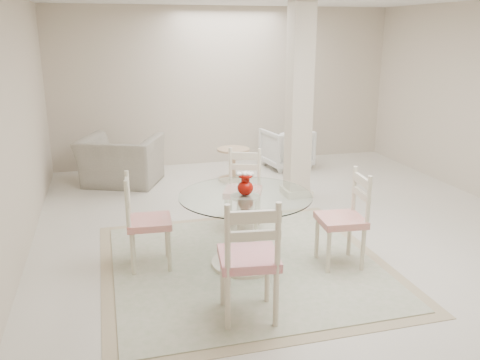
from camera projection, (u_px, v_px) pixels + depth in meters
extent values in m
plane|color=silver|center=(296.00, 232.00, 6.03)|extent=(7.00, 7.00, 0.00)
cube|color=beige|center=(226.00, 87.00, 8.89)|extent=(6.00, 0.02, 2.70)
cube|color=beige|center=(10.00, 132.00, 4.90)|extent=(0.02, 7.00, 2.70)
cube|color=beige|center=(299.00, 102.00, 6.97)|extent=(0.30, 0.30, 2.70)
cube|color=tan|center=(245.00, 265.00, 5.16)|extent=(2.84, 2.84, 0.01)
cube|color=beige|center=(245.00, 264.00, 5.16)|extent=(2.60, 2.60, 0.01)
cylinder|color=beige|center=(245.00, 263.00, 5.15)|extent=(0.68, 0.68, 0.05)
cylinder|color=beige|center=(245.00, 230.00, 5.05)|extent=(0.17, 0.17, 0.70)
cylinder|color=beige|center=(245.00, 198.00, 4.96)|extent=(0.28, 0.28, 0.03)
cylinder|color=white|center=(245.00, 196.00, 4.95)|extent=(1.31, 1.31, 0.01)
ellipsoid|color=#9E0C04|center=(245.00, 188.00, 4.93)|extent=(0.16, 0.16, 0.15)
cylinder|color=#9E0C04|center=(245.00, 179.00, 4.90)|extent=(0.08, 0.08, 0.04)
cylinder|color=#9E0C04|center=(245.00, 176.00, 4.89)|extent=(0.13, 0.13, 0.02)
ellipsoid|color=white|center=(245.00, 174.00, 4.89)|extent=(0.09, 0.09, 0.04)
ellipsoid|color=white|center=(250.00, 174.00, 4.92)|extent=(0.09, 0.09, 0.04)
ellipsoid|color=white|center=(240.00, 174.00, 4.90)|extent=(0.09, 0.09, 0.04)
cylinder|color=beige|center=(317.00, 239.00, 5.25)|extent=(0.04, 0.04, 0.45)
cylinder|color=beige|center=(328.00, 253.00, 4.92)|extent=(0.04, 0.04, 0.45)
cylinder|color=beige|center=(349.00, 236.00, 5.31)|extent=(0.04, 0.04, 0.45)
cylinder|color=beige|center=(363.00, 250.00, 4.98)|extent=(0.04, 0.04, 0.45)
cube|color=red|center=(341.00, 220.00, 5.04)|extent=(0.47, 0.47, 0.07)
cube|color=beige|center=(362.00, 187.00, 4.98)|extent=(0.08, 0.40, 0.53)
cylinder|color=#EEE4C4|center=(226.00, 217.00, 5.86)|extent=(0.04, 0.04, 0.44)
cylinder|color=#EEE4C4|center=(256.00, 219.00, 5.83)|extent=(0.04, 0.04, 0.44)
cylinder|color=#EEE4C4|center=(230.00, 207.00, 6.19)|extent=(0.04, 0.04, 0.44)
cylinder|color=#EEE4C4|center=(259.00, 208.00, 6.16)|extent=(0.04, 0.04, 0.44)
cube|color=red|center=(243.00, 192.00, 5.94)|extent=(0.55, 0.55, 0.07)
cube|color=#EEE4C4|center=(245.00, 162.00, 6.03)|extent=(0.37, 0.18, 0.52)
cylinder|color=beige|center=(169.00, 252.00, 4.95)|extent=(0.04, 0.04, 0.44)
cylinder|color=beige|center=(167.00, 238.00, 5.28)|extent=(0.04, 0.04, 0.44)
cylinder|color=beige|center=(133.00, 255.00, 4.89)|extent=(0.04, 0.04, 0.44)
cylinder|color=beige|center=(133.00, 241.00, 5.21)|extent=(0.04, 0.04, 0.44)
cube|color=red|center=(149.00, 222.00, 5.01)|extent=(0.45, 0.45, 0.07)
cube|color=beige|center=(127.00, 192.00, 4.88)|extent=(0.07, 0.39, 0.52)
cylinder|color=beige|center=(267.00, 277.00, 4.39)|extent=(0.05, 0.05, 0.49)
cylinder|color=beige|center=(223.00, 280.00, 4.34)|extent=(0.05, 0.05, 0.49)
cylinder|color=beige|center=(276.00, 300.00, 4.02)|extent=(0.05, 0.05, 0.49)
cylinder|color=beige|center=(228.00, 303.00, 3.97)|extent=(0.05, 0.05, 0.49)
cube|color=#B31320|center=(249.00, 258.00, 4.10)|extent=(0.53, 0.53, 0.07)
cube|color=beige|center=(253.00, 226.00, 3.80)|extent=(0.43, 0.10, 0.58)
imported|color=gray|center=(121.00, 161.00, 7.80)|extent=(1.43, 1.36, 0.74)
imported|color=white|center=(286.00, 148.00, 8.78)|extent=(0.84, 0.86, 0.68)
cylinder|color=tan|center=(234.00, 180.00, 8.06)|extent=(0.48, 0.48, 0.04)
cylinder|color=tan|center=(233.00, 165.00, 7.99)|extent=(0.07, 0.07, 0.46)
cylinder|color=tan|center=(233.00, 150.00, 7.92)|extent=(0.50, 0.50, 0.03)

